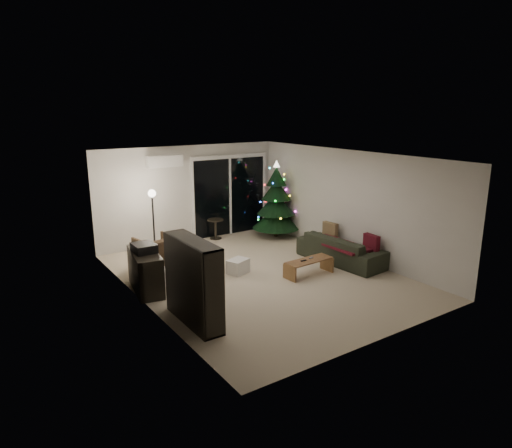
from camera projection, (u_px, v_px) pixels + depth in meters
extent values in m
plane|color=beige|center=(260.00, 276.00, 9.55)|extent=(6.50, 6.50, 0.00)
plane|color=white|center=(260.00, 156.00, 8.93)|extent=(6.50, 6.50, 0.00)
cube|color=silver|center=(190.00, 194.00, 11.85)|extent=(5.00, 0.02, 2.50)
cube|color=silver|center=(386.00, 262.00, 6.63)|extent=(5.00, 0.02, 2.50)
cube|color=silver|center=(141.00, 237.00, 7.89)|extent=(0.02, 6.50, 2.50)
cube|color=silver|center=(349.00, 204.00, 10.59)|extent=(0.02, 6.50, 2.50)
cube|color=black|center=(230.00, 197.00, 12.53)|extent=(2.20, 0.02, 2.10)
cube|color=white|center=(165.00, 161.00, 11.16)|extent=(0.90, 0.22, 0.28)
cube|color=#3F3833|center=(221.00, 231.00, 13.22)|extent=(2.60, 1.00, 0.10)
cube|color=white|center=(214.00, 210.00, 13.41)|extent=(2.20, 0.06, 1.00)
cube|color=black|center=(145.00, 271.00, 8.72)|extent=(0.66, 1.30, 0.77)
cube|color=black|center=(144.00, 248.00, 8.60)|extent=(0.39, 0.46, 0.17)
imported|color=brown|center=(157.00, 252.00, 9.93)|extent=(0.90, 0.92, 0.73)
cube|color=beige|center=(201.00, 257.00, 10.00)|extent=(0.62, 0.62, 0.49)
cube|color=white|center=(166.00, 276.00, 9.12)|extent=(0.47, 0.38, 0.30)
cube|color=white|center=(238.00, 266.00, 9.69)|extent=(0.52, 0.46, 0.30)
cylinder|color=black|center=(216.00, 229.00, 12.22)|extent=(0.52, 0.52, 0.54)
cylinder|color=black|center=(154.00, 225.00, 10.57)|extent=(0.25, 0.25, 1.55)
imported|color=#2C3123|center=(341.00, 249.00, 10.36)|extent=(0.99, 2.16, 0.61)
cube|color=#450C13|center=(338.00, 244.00, 10.27)|extent=(0.66, 1.51, 0.05)
cube|color=#83694A|center=(330.00, 231.00, 10.95)|extent=(0.16, 0.41, 0.40)
cube|color=#450C13|center=(371.00, 244.00, 9.91)|extent=(0.15, 0.41, 0.40)
cube|color=black|center=(304.00, 261.00, 9.44)|extent=(0.14, 0.04, 0.02)
cube|color=slate|center=(311.00, 258.00, 9.61)|extent=(0.13, 0.08, 0.02)
cone|color=#133C1B|center=(276.00, 199.00, 12.28)|extent=(1.52, 1.52, 2.07)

